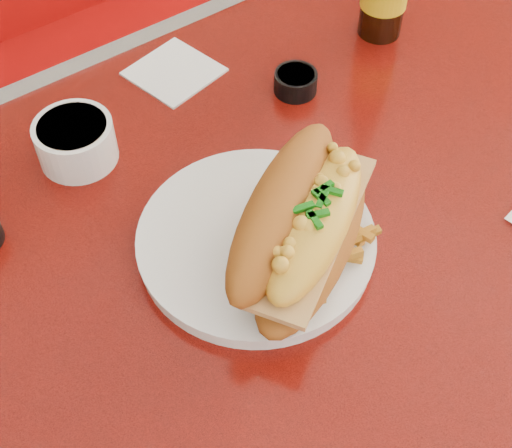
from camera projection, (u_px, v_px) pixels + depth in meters
diner_table at (309, 291)px, 0.94m from camera, size 1.23×0.83×0.77m
booth_bench_far at (74, 125)px, 1.60m from camera, size 1.20×0.51×0.90m
dinner_plate at (256, 241)px, 0.78m from camera, size 0.32×0.32×0.02m
mac_hoagie at (303, 224)px, 0.72m from camera, size 0.28×0.23×0.11m
fries_pile at (316, 235)px, 0.75m from camera, size 0.11×0.10×0.03m
fork at (299, 245)px, 0.76m from camera, size 0.09×0.13×0.00m
gravy_ramekin at (76, 141)px, 0.85m from camera, size 0.12×0.12×0.05m
sauce_cup_right at (296, 81)px, 0.94m from camera, size 0.07×0.07×0.03m
paper_napkin at (174, 72)px, 0.97m from camera, size 0.12×0.12×0.00m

